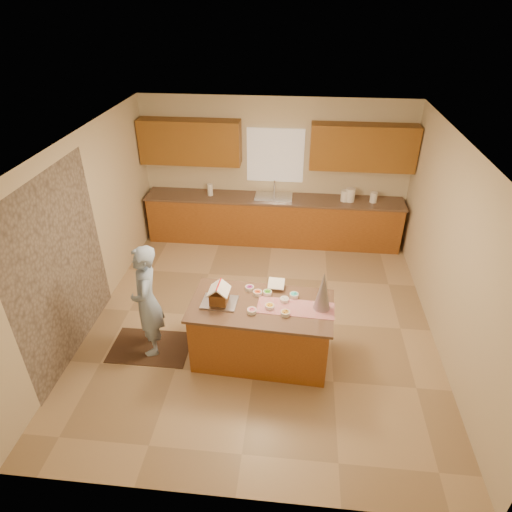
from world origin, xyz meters
name	(u,v)px	position (x,y,z in m)	size (l,w,h in m)	color
floor	(261,319)	(0.00, 0.00, 0.00)	(5.50, 5.50, 0.00)	tan
ceiling	(263,144)	(0.00, 0.00, 2.70)	(5.50, 5.50, 0.00)	silver
wall_back	(275,170)	(0.00, 2.75, 1.35)	(5.50, 5.50, 0.00)	beige
wall_front	(232,406)	(0.00, -2.75, 1.35)	(5.50, 5.50, 0.00)	beige
wall_left	(85,233)	(-2.50, 0.00, 1.35)	(5.50, 5.50, 0.00)	beige
wall_right	(452,252)	(2.50, 0.00, 1.35)	(5.50, 5.50, 0.00)	beige
stone_accent	(61,270)	(-2.48, -0.80, 1.25)	(2.50, 2.50, 0.00)	gray
window_curtain	(275,155)	(0.00, 2.72, 1.65)	(1.05, 0.03, 1.00)	white
back_counter_base	(273,221)	(0.00, 2.45, 0.44)	(4.80, 0.60, 0.88)	#92521E
back_counter_top	(273,199)	(0.00, 2.45, 0.90)	(4.85, 0.63, 0.04)	brown
upper_cabinet_left	(190,142)	(-1.55, 2.57, 1.90)	(1.85, 0.35, 0.80)	brown
upper_cabinet_right	(363,147)	(1.55, 2.57, 1.90)	(1.85, 0.35, 0.80)	brown
sink	(273,199)	(0.00, 2.45, 0.89)	(0.70, 0.45, 0.12)	silver
faucet	(274,187)	(0.00, 2.63, 1.06)	(0.03, 0.03, 0.28)	silver
island_base	(261,333)	(0.07, -0.78, 0.42)	(1.73, 0.87, 0.85)	#92521E
island_top	(261,306)	(0.07, -0.78, 0.87)	(1.81, 0.94, 0.04)	brown
table_runner	(296,308)	(0.50, -0.80, 0.89)	(0.96, 0.35, 0.01)	#A20B22
baking_tray	(220,302)	(-0.46, -0.80, 0.90)	(0.44, 0.33, 0.02)	silver
cookbook	(276,284)	(0.23, -0.42, 0.97)	(0.21, 0.02, 0.17)	white
tinsel_tree	(323,291)	(0.82, -0.77, 1.15)	(0.21, 0.21, 0.53)	silver
rug	(151,347)	(-1.48, -0.77, 0.01)	(1.09, 0.71, 0.01)	black
boy	(147,301)	(-1.43, -0.77, 0.81)	(0.58, 0.38, 1.60)	#8DA7C8
canister_a	(345,196)	(1.32, 2.45, 1.02)	(0.15, 0.15, 0.21)	white
canister_b	(350,195)	(1.41, 2.45, 1.04)	(0.17, 0.17, 0.24)	white
canister_c	(374,197)	(1.84, 2.45, 1.01)	(0.13, 0.13, 0.19)	white
paper_towel	(210,190)	(-1.21, 2.45, 1.03)	(0.10, 0.10, 0.23)	white
gingerbread_house	(219,295)	(-0.46, -0.80, 1.01)	(0.28, 0.28, 0.27)	brown
candy_bowls	(270,300)	(0.17, -0.70, 0.91)	(0.70, 0.59, 0.05)	yellow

